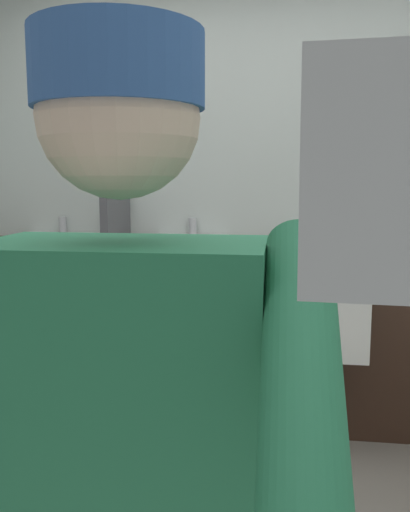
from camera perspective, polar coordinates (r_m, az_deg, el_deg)
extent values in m
cube|color=silver|center=(3.02, 5.15, 6.78)|extent=(3.86, 0.12, 2.76)
cube|color=#382319|center=(3.07, 4.89, -8.71)|extent=(3.26, 0.03, 1.12)
cube|color=white|center=(3.23, -14.54, -3.28)|extent=(0.40, 0.05, 0.65)
cube|color=white|center=(3.09, -15.71, -4.79)|extent=(0.34, 0.30, 0.45)
cylinder|color=#B7BABF|center=(3.18, -14.79, 1.91)|extent=(0.04, 0.04, 0.24)
cylinder|color=#B7BABF|center=(3.34, -14.47, -12.70)|extent=(0.05, 0.05, 0.55)
cube|color=white|center=(3.02, -1.26, -3.78)|extent=(0.40, 0.05, 0.65)
cube|color=white|center=(2.87, -1.81, -5.44)|extent=(0.34, 0.30, 0.45)
cylinder|color=#B7BABF|center=(2.97, -1.31, 1.76)|extent=(0.04, 0.04, 0.24)
cylinder|color=#B7BABF|center=(3.15, -1.35, -13.79)|extent=(0.05, 0.05, 0.55)
cube|color=white|center=(3.00, 13.07, -4.09)|extent=(0.40, 0.05, 0.65)
cube|color=white|center=(2.84, 13.33, -5.79)|extent=(0.34, 0.30, 0.45)
cylinder|color=#B7BABF|center=(2.94, 13.26, 1.49)|extent=(0.04, 0.04, 0.24)
cylinder|color=#B7BABF|center=(3.12, 12.80, -14.17)|extent=(0.05, 0.05, 0.55)
cube|color=#4C4C51|center=(2.89, -9.27, -1.90)|extent=(0.04, 0.40, 0.90)
cube|color=#26724C|center=(0.86, -8.44, -16.04)|extent=(0.42, 0.24, 0.52)
cylinder|color=#26724C|center=(0.58, 10.27, -17.03)|extent=(0.09, 0.50, 0.39)
sphere|color=beige|center=(0.79, -9.10, 14.29)|extent=(0.23, 0.23, 0.23)
cylinder|color=#335999|center=(0.80, -9.21, 18.82)|extent=(0.24, 0.24, 0.10)
cube|color=silver|center=(0.25, 17.13, 8.06)|extent=(0.06, 0.04, 0.11)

